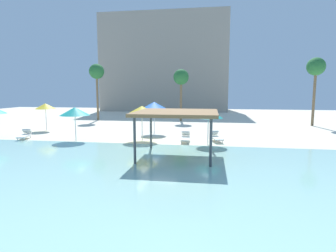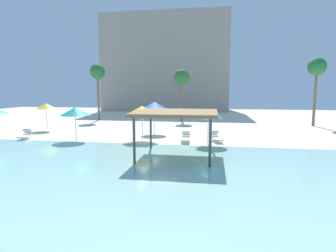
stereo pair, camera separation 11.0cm
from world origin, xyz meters
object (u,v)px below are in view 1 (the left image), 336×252
(shade_pavilion, at_px, (177,114))
(palm_tree_1, at_px, (181,78))
(beach_umbrella_teal_2, at_px, (208,114))
(beach_umbrella_yellow_4, at_px, (142,110))
(lounge_chair_2, at_px, (216,137))
(beach_umbrella_teal_1, at_px, (75,111))
(lounge_chair_3, at_px, (25,135))
(lounge_chair_0, at_px, (185,137))
(beach_umbrella_blue_0, at_px, (154,105))
(palm_tree_0, at_px, (97,73))
(beach_umbrella_yellow_5, at_px, (45,106))
(palm_tree_2, at_px, (316,69))

(shade_pavilion, height_order, palm_tree_1, palm_tree_1)
(beach_umbrella_teal_2, distance_m, palm_tree_1, 15.57)
(beach_umbrella_yellow_4, height_order, lounge_chair_2, beach_umbrella_yellow_4)
(beach_umbrella_teal_1, xyz_separation_m, beach_umbrella_yellow_4, (4.99, 0.97, 0.06))
(beach_umbrella_teal_1, relative_size, lounge_chair_2, 1.29)
(beach_umbrella_yellow_4, height_order, lounge_chair_3, beach_umbrella_yellow_4)
(shade_pavilion, relative_size, lounge_chair_0, 2.40)
(beach_umbrella_yellow_4, distance_m, palm_tree_1, 14.20)
(beach_umbrella_blue_0, bearing_deg, lounge_chair_2, -30.21)
(lounge_chair_2, bearing_deg, shade_pavilion, -38.24)
(lounge_chair_0, relative_size, lounge_chair_2, 0.97)
(lounge_chair_0, distance_m, palm_tree_0, 19.19)
(beach_umbrella_yellow_5, bearing_deg, lounge_chair_3, -76.22)
(beach_umbrella_teal_2, bearing_deg, beach_umbrella_yellow_5, 162.51)
(beach_umbrella_teal_1, distance_m, lounge_chair_0, 8.61)
(palm_tree_1, bearing_deg, palm_tree_2, -9.50)
(beach_umbrella_yellow_5, bearing_deg, beach_umbrella_teal_1, -41.20)
(lounge_chair_2, xyz_separation_m, lounge_chair_3, (-14.97, -1.38, 0.00))
(beach_umbrella_yellow_4, xyz_separation_m, lounge_chair_0, (3.36, -0.15, -1.99))
(palm_tree_0, bearing_deg, beach_umbrella_teal_2, -44.96)
(beach_umbrella_yellow_5, relative_size, lounge_chair_2, 1.30)
(shade_pavilion, distance_m, beach_umbrella_teal_1, 9.19)
(lounge_chair_2, bearing_deg, beach_umbrella_teal_1, -97.19)
(beach_umbrella_yellow_4, xyz_separation_m, palm_tree_2, (16.11, 11.36, 3.80))
(shade_pavilion, distance_m, palm_tree_2, 21.03)
(beach_umbrella_teal_2, xyz_separation_m, palm_tree_0, (-14.25, 14.23, 3.80))
(beach_umbrella_yellow_5, bearing_deg, lounge_chair_0, -16.19)
(beach_umbrella_teal_1, distance_m, palm_tree_1, 16.41)
(beach_umbrella_teal_2, distance_m, lounge_chair_0, 2.66)
(palm_tree_2, bearing_deg, lounge_chair_0, -137.93)
(shade_pavilion, height_order, lounge_chair_2, shade_pavilion)
(lounge_chair_0, distance_m, palm_tree_1, 14.93)
(shade_pavilion, xyz_separation_m, beach_umbrella_yellow_5, (-13.82, 8.80, -0.19))
(palm_tree_0, xyz_separation_m, palm_tree_2, (25.31, -1.84, 0.12))
(lounge_chair_3, xyz_separation_m, palm_tree_1, (10.83, 14.73, 4.96))
(lounge_chair_0, relative_size, lounge_chair_3, 0.96)
(shade_pavilion, relative_size, lounge_chair_3, 2.32)
(lounge_chair_3, bearing_deg, shade_pavilion, 54.26)
(beach_umbrella_teal_2, distance_m, lounge_chair_3, 14.51)
(beach_umbrella_yellow_5, bearing_deg, palm_tree_0, 81.95)
(palm_tree_0, relative_size, palm_tree_2, 0.98)
(beach_umbrella_yellow_4, relative_size, lounge_chair_3, 1.34)
(beach_umbrella_yellow_4, relative_size, palm_tree_2, 0.37)
(beach_umbrella_teal_1, height_order, beach_umbrella_yellow_5, beach_umbrella_yellow_5)
(beach_umbrella_yellow_4, bearing_deg, beach_umbrella_teal_1, -169.03)
(beach_umbrella_teal_2, height_order, beach_umbrella_yellow_4, beach_umbrella_yellow_4)
(beach_umbrella_blue_0, height_order, beach_umbrella_yellow_4, beach_umbrella_blue_0)
(beach_umbrella_teal_1, height_order, palm_tree_0, palm_tree_0)
(shade_pavilion, bearing_deg, beach_umbrella_yellow_5, 147.53)
(beach_umbrella_blue_0, xyz_separation_m, palm_tree_2, (15.91, 7.73, 3.59))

